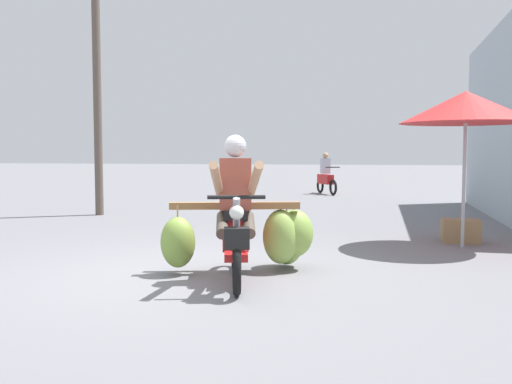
{
  "coord_description": "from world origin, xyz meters",
  "views": [
    {
      "loc": [
        2.14,
        -5.92,
        1.38
      ],
      "look_at": [
        0.64,
        0.77,
        0.9
      ],
      "focal_mm": 38.75,
      "sensor_mm": 36.0,
      "label": 1
    }
  ],
  "objects_px": {
    "produce_crate": "(461,231)",
    "utility_pole": "(97,89)",
    "market_umbrella_near_shop": "(466,107)",
    "motorbike_distant_ahead_left": "(326,177)",
    "motorbike_main_loaded": "(254,231)"
  },
  "relations": [
    {
      "from": "produce_crate",
      "to": "utility_pole",
      "type": "xyz_separation_m",
      "value": [
        -7.36,
        2.26,
        2.62
      ]
    },
    {
      "from": "produce_crate",
      "to": "utility_pole",
      "type": "height_order",
      "value": "utility_pole"
    },
    {
      "from": "produce_crate",
      "to": "market_umbrella_near_shop",
      "type": "bearing_deg",
      "value": -94.45
    },
    {
      "from": "motorbike_distant_ahead_left",
      "to": "produce_crate",
      "type": "relative_size",
      "value": 2.61
    },
    {
      "from": "motorbike_distant_ahead_left",
      "to": "produce_crate",
      "type": "bearing_deg",
      "value": -72.73
    },
    {
      "from": "market_umbrella_near_shop",
      "to": "motorbike_distant_ahead_left",
      "type": "bearing_deg",
      "value": 106.34
    },
    {
      "from": "motorbike_distant_ahead_left",
      "to": "produce_crate",
      "type": "xyz_separation_m",
      "value": [
        3.02,
        -9.72,
        -0.39
      ]
    },
    {
      "from": "produce_crate",
      "to": "utility_pole",
      "type": "distance_m",
      "value": 8.13
    },
    {
      "from": "motorbike_main_loaded",
      "to": "utility_pole",
      "type": "xyz_separation_m",
      "value": [
        -4.73,
        5.14,
        2.3
      ]
    },
    {
      "from": "motorbike_distant_ahead_left",
      "to": "market_umbrella_near_shop",
      "type": "bearing_deg",
      "value": -73.66
    },
    {
      "from": "motorbike_distant_ahead_left",
      "to": "market_umbrella_near_shop",
      "type": "relative_size",
      "value": 0.64
    },
    {
      "from": "utility_pole",
      "to": "motorbike_distant_ahead_left",
      "type": "bearing_deg",
      "value": 59.84
    },
    {
      "from": "motorbike_main_loaded",
      "to": "utility_pole",
      "type": "bearing_deg",
      "value": 132.59
    },
    {
      "from": "motorbike_main_loaded",
      "to": "produce_crate",
      "type": "xyz_separation_m",
      "value": [
        2.63,
        2.88,
        -0.32
      ]
    },
    {
      "from": "produce_crate",
      "to": "motorbike_distant_ahead_left",
      "type": "bearing_deg",
      "value": 107.27
    }
  ]
}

